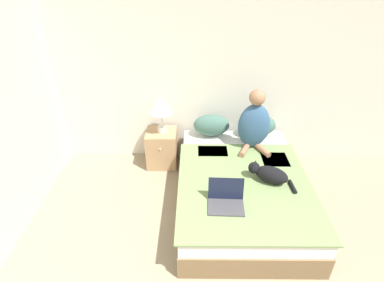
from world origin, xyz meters
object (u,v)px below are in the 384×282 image
pillow_far (258,125)px  laptop_open (226,201)px  pillow_near (211,125)px  person_sitting (254,124)px  nightstand (162,148)px  bed (241,189)px  table_lamp (161,107)px  cat_tabby (269,174)px

pillow_far → laptop_open: pillow_far is taller
laptop_open → pillow_near: bearing=95.5°
person_sitting → nightstand: person_sitting is taller
person_sitting → nightstand: 1.33m
pillow_far → nightstand: bearing=-178.1°
nightstand → bed: bearing=-39.4°
bed → person_sitting: size_ratio=2.62×
pillow_far → table_lamp: size_ratio=0.97×
laptop_open → table_lamp: size_ratio=0.72×
cat_tabby → laptop_open: laptop_open is taller
bed → laptop_open: size_ratio=5.66×
pillow_far → nightstand: (-1.32, -0.04, -0.34)m
laptop_open → nightstand: 1.56m
laptop_open → nightstand: size_ratio=0.69×
nightstand → laptop_open: bearing=-60.2°
pillow_near → cat_tabby: (0.57, -1.00, -0.05)m
person_sitting → laptop_open: person_sitting is taller
person_sitting → table_lamp: bearing=168.0°
pillow_near → person_sitting: (0.51, -0.30, 0.18)m
pillow_near → person_sitting: size_ratio=0.62×
bed → pillow_far: 0.99m
cat_tabby → person_sitting: bearing=-57.8°
cat_tabby → nightstand: cat_tabby is taller
bed → nightstand: (-1.00, 0.82, 0.04)m
pillow_far → table_lamp: (-1.30, -0.05, 0.29)m
table_lamp → bed: bearing=-39.7°
pillow_far → cat_tabby: size_ratio=1.02×
pillow_far → nightstand: 1.36m
pillow_near → table_lamp: bearing=-176.0°
nightstand → table_lamp: 0.64m
bed → pillow_near: 0.99m
pillow_near → laptop_open: 1.38m
laptop_open → table_lamp: bearing=121.6°
pillow_far → cat_tabby: (-0.05, -1.00, -0.05)m
pillow_far → cat_tabby: bearing=-93.1°
cat_tabby → laptop_open: 0.62m
pillow_near → nightstand: 0.77m
pillow_far → person_sitting: bearing=-111.9°
pillow_near → laptop_open: pillow_near is taller
laptop_open → nightstand: laptop_open is taller
bed → nightstand: nightstand is taller
pillow_near → cat_tabby: size_ratio=1.02×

